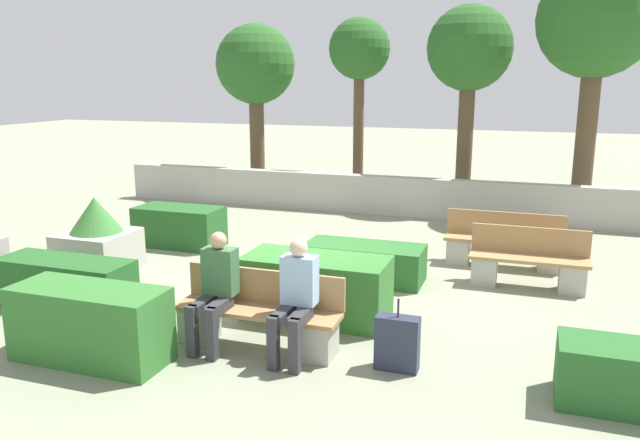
{
  "coord_description": "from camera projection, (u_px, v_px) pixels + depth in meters",
  "views": [
    {
      "loc": [
        3.1,
        -8.26,
        3.01
      ],
      "look_at": [
        0.08,
        0.5,
        0.9
      ],
      "focal_mm": 35.0,
      "sensor_mm": 36.0,
      "label": 1
    }
  ],
  "objects": [
    {
      "name": "tree_rightmost",
      "position": [
        596.0,
        24.0,
        13.02
      ],
      "size": [
        2.45,
        2.45,
        5.45
      ],
      "color": "brown",
      "rests_on": "ground_plane"
    },
    {
      "name": "suitcase",
      "position": [
        397.0,
        343.0,
        6.54
      ],
      "size": [
        0.46,
        0.2,
        0.79
      ],
      "color": "#282D42",
      "rests_on": "ground_plane"
    },
    {
      "name": "person_seated_man",
      "position": [
        295.0,
        295.0,
        6.71
      ],
      "size": [
        0.38,
        0.63,
        1.33
      ],
      "color": "#333338",
      "rests_on": "ground_plane"
    },
    {
      "name": "tree_center_right",
      "position": [
        469.0,
        53.0,
        14.29
      ],
      "size": [
        1.95,
        1.95,
        4.66
      ],
      "color": "brown",
      "rests_on": "ground_plane"
    },
    {
      "name": "hedge_block_near_left",
      "position": [
        66.0,
        283.0,
        8.35
      ],
      "size": [
        1.87,
        0.67,
        0.66
      ],
      "color": "#235623",
      "rests_on": "ground_plane"
    },
    {
      "name": "hedge_block_far_right",
      "position": [
        364.0,
        262.0,
        9.48
      ],
      "size": [
        1.79,
        0.77,
        0.55
      ],
      "color": "#286028",
      "rests_on": "ground_plane"
    },
    {
      "name": "perimeter_wall",
      "position": [
        386.0,
        195.0,
        14.03
      ],
      "size": [
        13.08,
        0.3,
        0.87
      ],
      "color": "#ADA89E",
      "rests_on": "ground_plane"
    },
    {
      "name": "tree_leftmost",
      "position": [
        256.0,
        68.0,
        16.01
      ],
      "size": [
        2.03,
        2.03,
        4.38
      ],
      "color": "brown",
      "rests_on": "ground_plane"
    },
    {
      "name": "planter_corner_left",
      "position": [
        97.0,
        239.0,
        9.83
      ],
      "size": [
        1.04,
        1.04,
        1.2
      ],
      "color": "#ADA89E",
      "rests_on": "ground_plane"
    },
    {
      "name": "ground_plane",
      "position": [
        304.0,
        286.0,
        9.27
      ],
      "size": [
        60.0,
        60.0,
        0.0
      ],
      "primitive_type": "plane",
      "color": "gray"
    },
    {
      "name": "tree_center_left",
      "position": [
        359.0,
        54.0,
        15.37
      ],
      "size": [
        1.51,
        1.51,
        4.48
      ],
      "color": "brown",
      "rests_on": "ground_plane"
    },
    {
      "name": "hedge_block_mid_left",
      "position": [
        90.0,
        324.0,
        6.75
      ],
      "size": [
        1.72,
        0.69,
        0.82
      ],
      "color": "#33702D",
      "rests_on": "ground_plane"
    },
    {
      "name": "hedge_block_mid_right",
      "position": [
        179.0,
        226.0,
        11.42
      ],
      "size": [
        1.57,
        0.77,
        0.72
      ],
      "color": "#235623",
      "rests_on": "ground_plane"
    },
    {
      "name": "bench_right_side",
      "position": [
        504.0,
        246.0,
        10.17
      ],
      "size": [
        1.9,
        0.49,
        0.86
      ],
      "rotation": [
        0.0,
        0.0,
        0.01
      ],
      "color": "#A37A4C",
      "rests_on": "ground_plane"
    },
    {
      "name": "hedge_block_near_right",
      "position": [
        316.0,
        287.0,
        7.96
      ],
      "size": [
        1.84,
        0.84,
        0.8
      ],
      "color": "#33702D",
      "rests_on": "ground_plane"
    },
    {
      "name": "person_seated_woman",
      "position": [
        215.0,
        286.0,
        7.02
      ],
      "size": [
        0.38,
        0.63,
        1.33
      ],
      "color": "#333338",
      "rests_on": "ground_plane"
    },
    {
      "name": "bench_left_side",
      "position": [
        528.0,
        266.0,
        9.14
      ],
      "size": [
        1.69,
        0.48,
        0.86
      ],
      "rotation": [
        0.0,
        0.0,
        -0.06
      ],
      "color": "#A37A4C",
      "rests_on": "ground_plane"
    },
    {
      "name": "bench_front",
      "position": [
        258.0,
        319.0,
        7.09
      ],
      "size": [
        1.94,
        0.49,
        0.86
      ],
      "color": "#A37A4C",
      "rests_on": "ground_plane"
    }
  ]
}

